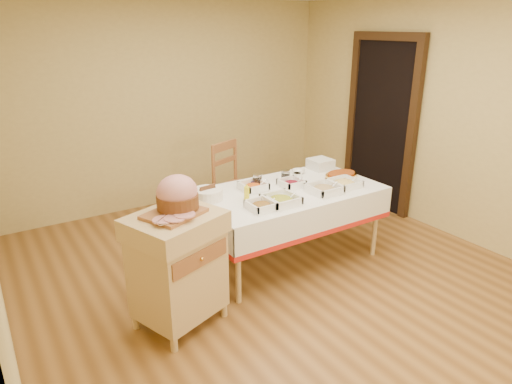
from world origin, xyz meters
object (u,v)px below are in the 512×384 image
dining_chair (235,185)px  ham_on_board (177,197)px  preserve_jar_left (257,181)px  bread_basket (208,194)px  dining_table (288,205)px  mustard_bottle (247,193)px  plate_stack (320,164)px  butcher_cart (177,264)px  brass_platter (341,175)px  preserve_jar_right (285,176)px

dining_chair → ham_on_board: ham_on_board is taller
preserve_jar_left → bread_basket: bearing=-173.6°
dining_table → mustard_bottle: mustard_bottle is taller
dining_chair → plate_stack: (0.75, -0.61, 0.29)m
dining_chair → plate_stack: size_ratio=4.34×
butcher_cart → ham_on_board: (0.05, 0.04, 0.53)m
dining_table → brass_platter: brass_platter is taller
ham_on_board → preserve_jar_right: bearing=22.1°
dining_chair → ham_on_board: bearing=-133.5°
bread_basket → dining_chair: bearing=46.6°
preserve_jar_right → dining_chair: bearing=102.8°
dining_table → preserve_jar_right: size_ratio=15.07×
preserve_jar_left → bread_basket: size_ratio=0.45×
butcher_cart → bread_basket: bearing=45.8°
dining_table → mustard_bottle: bearing=-177.7°
preserve_jar_left → plate_stack: (0.91, 0.10, 0.00)m
brass_platter → plate_stack: bearing=90.2°
bread_basket → brass_platter: bearing=-6.5°
preserve_jar_right → bread_basket: size_ratio=0.44×
butcher_cart → dining_chair: (1.31, 1.37, -0.01)m
preserve_jar_right → mustard_bottle: (-0.61, -0.23, 0.02)m
ham_on_board → brass_platter: 2.08m
preserve_jar_right → bread_basket: bearing=-178.1°
ham_on_board → bread_basket: bearing=46.4°
brass_platter → dining_table: bearing=-179.1°
preserve_jar_right → plate_stack: size_ratio=0.51×
dining_table → preserve_jar_right: (0.12, 0.21, 0.22)m
dining_table → preserve_jar_right: preserve_jar_right is taller
dining_chair → bread_basket: (-0.74, -0.78, 0.29)m
butcher_cart → preserve_jar_right: 1.63m
preserve_jar_left → preserve_jar_right: bearing=-6.4°
plate_stack → brass_platter: (0.00, -0.34, -0.03)m
ham_on_board → preserve_jar_left: size_ratio=3.57×
preserve_jar_left → plate_stack: bearing=6.6°
bread_basket → plate_stack: bearing=6.5°
dining_table → ham_on_board: ham_on_board is taller
butcher_cart → ham_on_board: ham_on_board is taller
dining_chair → preserve_jar_left: bearing=-102.0°
mustard_bottle → brass_platter: bearing=1.5°
preserve_jar_right → plate_stack: 0.60m
dining_table → mustard_bottle: (-0.49, -0.02, 0.23)m
plate_stack → preserve_jar_right: bearing=-166.5°
dining_table → preserve_jar_left: (-0.20, 0.25, 0.22)m
dining_table → dining_chair: (-0.05, 0.96, -0.07)m
plate_stack → butcher_cart: bearing=-159.8°
preserve_jar_left → dining_chair: bearing=78.0°
ham_on_board → brass_platter: size_ratio=1.19×
butcher_cart → brass_platter: butcher_cart is taller
mustard_bottle → plate_stack: mustard_bottle is taller
butcher_cart → dining_chair: 1.89m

